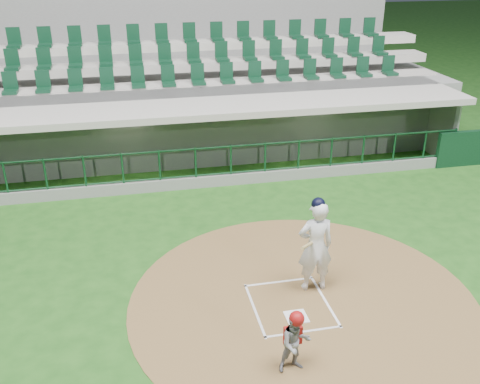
{
  "coord_description": "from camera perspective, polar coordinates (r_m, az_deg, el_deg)",
  "views": [
    {
      "loc": [
        -2.88,
        -8.83,
        6.69
      ],
      "look_at": [
        -0.43,
        2.6,
        1.3
      ],
      "focal_mm": 40.0,
      "sensor_mm": 36.0,
      "label": 1
    }
  ],
  "objects": [
    {
      "name": "catcher",
      "position": [
        9.43,
        5.93,
        -15.56
      ],
      "size": [
        0.57,
        0.46,
        1.2
      ],
      "color": "gray",
      "rests_on": "dirt_circle"
    },
    {
      "name": "home_plate",
      "position": [
        10.9,
        6.03,
        -13.11
      ],
      "size": [
        0.43,
        0.43,
        0.02
      ],
      "primitive_type": "cube",
      "color": "white",
      "rests_on": "dirt_circle"
    },
    {
      "name": "seating_deck",
      "position": [
        20.63,
        -3.71,
        9.91
      ],
      "size": [
        17.0,
        6.72,
        5.15
      ],
      "color": "gray",
      "rests_on": "ground"
    },
    {
      "name": "dirt_circle",
      "position": [
        11.37,
        6.72,
        -11.45
      ],
      "size": [
        7.2,
        7.2,
        0.01
      ],
      "primitive_type": "cylinder",
      "color": "brown",
      "rests_on": "ground"
    },
    {
      "name": "dugout_structure",
      "position": [
        17.87,
        -1.91,
        6.04
      ],
      "size": [
        16.4,
        3.7,
        3.0
      ],
      "color": "gray",
      "rests_on": "ground"
    },
    {
      "name": "batter_box_chalk",
      "position": [
        11.21,
        5.4,
        -11.92
      ],
      "size": [
        1.55,
        1.8,
        0.01
      ],
      "color": "silver",
      "rests_on": "ground"
    },
    {
      "name": "batter",
      "position": [
        11.2,
        8.06,
        -5.63
      ],
      "size": [
        0.92,
        0.9,
        2.14
      ],
      "color": "white",
      "rests_on": "dirt_circle"
    },
    {
      "name": "ground",
      "position": [
        11.45,
        4.95,
        -11.12
      ],
      "size": [
        120.0,
        120.0,
        0.0
      ],
      "primitive_type": "plane",
      "color": "#1A4915",
      "rests_on": "ground"
    }
  ]
}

